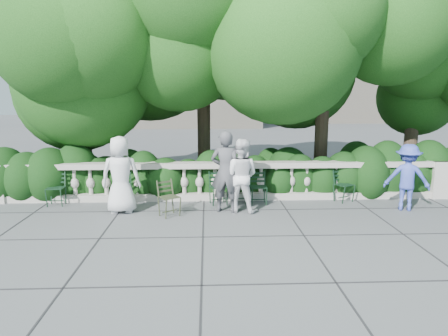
{
  "coord_description": "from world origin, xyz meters",
  "views": [
    {
      "loc": [
        -0.4,
        -8.42,
        2.77
      ],
      "look_at": [
        0.0,
        1.0,
        1.0
      ],
      "focal_mm": 32.0,
      "sensor_mm": 36.0,
      "label": 1
    }
  ],
  "objects_px": {
    "chair_c": "(220,205)",
    "person_businessman": "(121,175)",
    "chair_a": "(55,207)",
    "chair_weathered": "(173,218)",
    "chair_b": "(125,207)",
    "chair_e": "(259,206)",
    "person_woman_grey": "(226,172)",
    "chair_f": "(347,203)",
    "person_older_blue": "(407,177)",
    "person_casual_man": "(241,175)",
    "chair_d": "(239,204)"
  },
  "relations": [
    {
      "from": "chair_d",
      "to": "chair_weathered",
      "type": "distance_m",
      "value": 1.88
    },
    {
      "from": "chair_a",
      "to": "chair_b",
      "type": "height_order",
      "value": "same"
    },
    {
      "from": "chair_c",
      "to": "person_woman_grey",
      "type": "relative_size",
      "value": 0.44
    },
    {
      "from": "chair_f",
      "to": "chair_c",
      "type": "bearing_deg",
      "value": 154.19
    },
    {
      "from": "chair_e",
      "to": "person_older_blue",
      "type": "bearing_deg",
      "value": -9.42
    },
    {
      "from": "chair_a",
      "to": "person_businessman",
      "type": "height_order",
      "value": "person_businessman"
    },
    {
      "from": "chair_a",
      "to": "chair_e",
      "type": "relative_size",
      "value": 1.0
    },
    {
      "from": "chair_e",
      "to": "chair_weathered",
      "type": "height_order",
      "value": "same"
    },
    {
      "from": "chair_d",
      "to": "chair_f",
      "type": "distance_m",
      "value": 2.81
    },
    {
      "from": "person_woman_grey",
      "to": "person_casual_man",
      "type": "bearing_deg",
      "value": -163.98
    },
    {
      "from": "chair_c",
      "to": "chair_weathered",
      "type": "relative_size",
      "value": 1.0
    },
    {
      "from": "chair_d",
      "to": "chair_f",
      "type": "relative_size",
      "value": 1.0
    },
    {
      "from": "chair_e",
      "to": "person_businessman",
      "type": "distance_m",
      "value": 3.46
    },
    {
      "from": "person_woman_grey",
      "to": "chair_e",
      "type": "bearing_deg",
      "value": -138.89
    },
    {
      "from": "chair_a",
      "to": "person_casual_man",
      "type": "relative_size",
      "value": 0.48
    },
    {
      "from": "chair_b",
      "to": "chair_e",
      "type": "relative_size",
      "value": 1.0
    },
    {
      "from": "chair_c",
      "to": "person_woman_grey",
      "type": "xyz_separation_m",
      "value": [
        0.11,
        -0.52,
        0.97
      ]
    },
    {
      "from": "chair_b",
      "to": "person_older_blue",
      "type": "bearing_deg",
      "value": -18.96
    },
    {
      "from": "chair_b",
      "to": "person_woman_grey",
      "type": "height_order",
      "value": "person_woman_grey"
    },
    {
      "from": "chair_e",
      "to": "person_woman_grey",
      "type": "height_order",
      "value": "person_woman_grey"
    },
    {
      "from": "chair_f",
      "to": "chair_a",
      "type": "bearing_deg",
      "value": 152.78
    },
    {
      "from": "chair_c",
      "to": "person_older_blue",
      "type": "distance_m",
      "value": 4.55
    },
    {
      "from": "person_businessman",
      "to": "person_woman_grey",
      "type": "distance_m",
      "value": 2.45
    },
    {
      "from": "chair_a",
      "to": "person_older_blue",
      "type": "height_order",
      "value": "person_older_blue"
    },
    {
      "from": "chair_e",
      "to": "person_businessman",
      "type": "bearing_deg",
      "value": -173.97
    },
    {
      "from": "chair_f",
      "to": "person_businessman",
      "type": "distance_m",
      "value": 5.72
    },
    {
      "from": "chair_b",
      "to": "chair_e",
      "type": "height_order",
      "value": "same"
    },
    {
      "from": "chair_f",
      "to": "chair_weathered",
      "type": "bearing_deg",
      "value": 165.75
    },
    {
      "from": "person_casual_man",
      "to": "chair_f",
      "type": "bearing_deg",
      "value": -146.34
    },
    {
      "from": "chair_d",
      "to": "chair_a",
      "type": "bearing_deg",
      "value": -177.64
    },
    {
      "from": "chair_f",
      "to": "person_casual_man",
      "type": "bearing_deg",
      "value": 164.46
    },
    {
      "from": "chair_f",
      "to": "person_woman_grey",
      "type": "height_order",
      "value": "person_woman_grey"
    },
    {
      "from": "chair_f",
      "to": "chair_weathered",
      "type": "height_order",
      "value": "same"
    },
    {
      "from": "chair_e",
      "to": "chair_f",
      "type": "height_order",
      "value": "same"
    },
    {
      "from": "chair_d",
      "to": "person_woman_grey",
      "type": "bearing_deg",
      "value": -118.97
    },
    {
      "from": "chair_e",
      "to": "chair_weathered",
      "type": "bearing_deg",
      "value": -158.14
    },
    {
      "from": "chair_weathered",
      "to": "chair_e",
      "type": "bearing_deg",
      "value": -11.17
    },
    {
      "from": "chair_b",
      "to": "person_casual_man",
      "type": "xyz_separation_m",
      "value": [
        2.82,
        -0.42,
        0.87
      ]
    },
    {
      "from": "chair_c",
      "to": "chair_f",
      "type": "bearing_deg",
      "value": -12.63
    },
    {
      "from": "person_woman_grey",
      "to": "chair_a",
      "type": "bearing_deg",
      "value": 5.55
    },
    {
      "from": "chair_e",
      "to": "chair_d",
      "type": "bearing_deg",
      "value": 163.58
    },
    {
      "from": "chair_d",
      "to": "chair_e",
      "type": "relative_size",
      "value": 1.0
    },
    {
      "from": "chair_a",
      "to": "chair_weathered",
      "type": "bearing_deg",
      "value": -19.58
    },
    {
      "from": "person_older_blue",
      "to": "chair_f",
      "type": "bearing_deg",
      "value": -5.43
    },
    {
      "from": "chair_a",
      "to": "chair_weathered",
      "type": "relative_size",
      "value": 1.0
    },
    {
      "from": "chair_a",
      "to": "chair_d",
      "type": "relative_size",
      "value": 1.0
    },
    {
      "from": "chair_d",
      "to": "person_casual_man",
      "type": "distance_m",
      "value": 1.04
    },
    {
      "from": "chair_c",
      "to": "person_businessman",
      "type": "distance_m",
      "value": 2.55
    },
    {
      "from": "chair_b",
      "to": "chair_e",
      "type": "bearing_deg",
      "value": -14.55
    },
    {
      "from": "chair_a",
      "to": "chair_e",
      "type": "bearing_deg",
      "value": -2.47
    }
  ]
}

